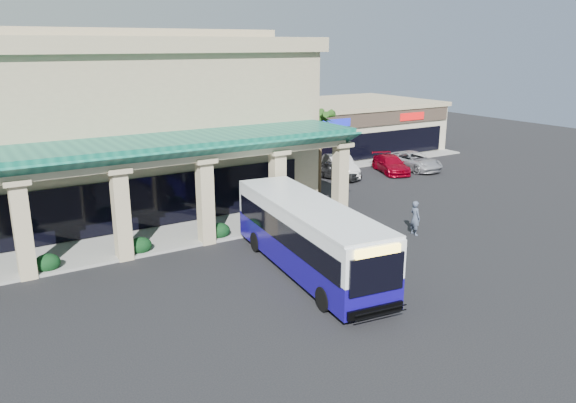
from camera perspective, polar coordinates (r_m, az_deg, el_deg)
ground at (r=28.11m, az=1.77°, el=-6.21°), size 110.00×110.00×0.00m
main_building at (r=38.55m, az=-22.07°, el=7.40°), size 30.80×14.80×11.35m
arcade at (r=30.20m, az=-18.37°, el=0.24°), size 30.00×6.20×5.70m
strip_mall at (r=56.62m, az=3.60°, el=7.53°), size 22.50×12.50×4.90m
palm_0 at (r=40.59m, az=3.26°, el=5.49°), size 2.40×2.40×6.60m
palm_1 at (r=43.65m, az=2.07°, el=5.70°), size 2.40×2.40×5.80m
broadleaf_tree at (r=46.94m, az=-3.40°, el=5.78°), size 2.60×2.60×4.81m
transit_bus at (r=26.47m, az=2.09°, el=-3.73°), size 4.28×12.32×3.37m
pedestrian at (r=32.57m, az=12.79°, el=-1.64°), size 0.54×0.76×1.99m
car_silver at (r=45.25m, az=4.98°, el=3.19°), size 2.95×4.50×1.43m
car_white at (r=46.26m, az=5.25°, el=3.65°), size 3.39×5.57×1.73m
car_red at (r=48.16m, az=10.40°, el=3.75°), size 3.54×5.30×1.43m
car_gray at (r=49.66m, az=12.59°, el=4.05°), size 2.66×5.57×1.53m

